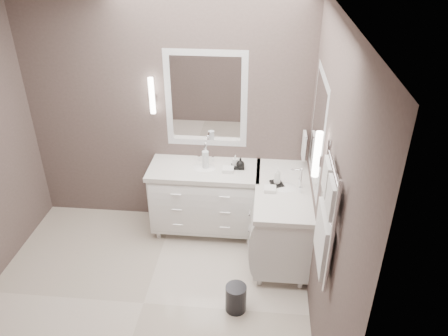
# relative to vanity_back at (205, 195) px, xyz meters

# --- Properties ---
(floor) EXTENTS (3.20, 3.00, 0.01)m
(floor) POSITION_rel_vanity_back_xyz_m (-0.45, -1.23, -0.49)
(floor) COLOR beige
(floor) RESTS_ON ground
(ceiling) EXTENTS (3.20, 3.00, 0.01)m
(ceiling) POSITION_rel_vanity_back_xyz_m (-0.45, -1.23, 2.22)
(ceiling) COLOR white
(ceiling) RESTS_ON wall_back
(wall_back) EXTENTS (3.20, 0.01, 2.70)m
(wall_back) POSITION_rel_vanity_back_xyz_m (-0.45, 0.28, 0.86)
(wall_back) COLOR #564744
(wall_back) RESTS_ON floor
(wall_right) EXTENTS (0.01, 3.00, 2.70)m
(wall_right) POSITION_rel_vanity_back_xyz_m (1.15, -1.23, 0.86)
(wall_right) COLOR #564744
(wall_right) RESTS_ON floor
(vanity_back) EXTENTS (1.24, 0.59, 0.97)m
(vanity_back) POSITION_rel_vanity_back_xyz_m (0.00, 0.00, 0.00)
(vanity_back) COLOR white
(vanity_back) RESTS_ON floor
(vanity_right) EXTENTS (0.59, 1.24, 0.97)m
(vanity_right) POSITION_rel_vanity_back_xyz_m (0.88, -0.33, 0.00)
(vanity_right) COLOR white
(vanity_right) RESTS_ON floor
(mirror_back) EXTENTS (0.90, 0.02, 1.10)m
(mirror_back) POSITION_rel_vanity_back_xyz_m (-0.00, 0.26, 1.06)
(mirror_back) COLOR white
(mirror_back) RESTS_ON wall_back
(mirror_right) EXTENTS (0.02, 0.90, 1.10)m
(mirror_right) POSITION_rel_vanity_back_xyz_m (1.14, -0.43, 1.06)
(mirror_right) COLOR white
(mirror_right) RESTS_ON wall_right
(sconce_back) EXTENTS (0.06, 0.06, 0.40)m
(sconce_back) POSITION_rel_vanity_back_xyz_m (-0.58, 0.20, 1.11)
(sconce_back) COLOR white
(sconce_back) RESTS_ON wall_back
(sconce_right) EXTENTS (0.06, 0.06, 0.40)m
(sconce_right) POSITION_rel_vanity_back_xyz_m (1.08, -1.01, 1.11)
(sconce_right) COLOR white
(sconce_right) RESTS_ON wall_right
(towel_bar_corner) EXTENTS (0.03, 0.22, 0.30)m
(towel_bar_corner) POSITION_rel_vanity_back_xyz_m (1.09, 0.13, 0.63)
(towel_bar_corner) COLOR white
(towel_bar_corner) RESTS_ON wall_right
(towel_ladder) EXTENTS (0.06, 0.58, 0.90)m
(towel_ladder) POSITION_rel_vanity_back_xyz_m (1.10, -1.63, 0.91)
(towel_ladder) COLOR white
(towel_ladder) RESTS_ON wall_right
(waste_bin) EXTENTS (0.21, 0.21, 0.28)m
(waste_bin) POSITION_rel_vanity_back_xyz_m (0.45, -1.21, -0.35)
(waste_bin) COLOR black
(waste_bin) RESTS_ON floor
(amenity_tray_back) EXTENTS (0.15, 0.12, 0.02)m
(amenity_tray_back) POSITION_rel_vanity_back_xyz_m (0.37, 0.04, 0.38)
(amenity_tray_back) COLOR black
(amenity_tray_back) RESTS_ON vanity_back
(amenity_tray_right) EXTENTS (0.16, 0.18, 0.02)m
(amenity_tray_right) POSITION_rel_vanity_back_xyz_m (0.80, -0.29, 0.38)
(amenity_tray_right) COLOR black
(amenity_tray_right) RESTS_ON vanity_right
(water_bottle) EXTENTS (0.09, 0.09, 0.21)m
(water_bottle) POSITION_rel_vanity_back_xyz_m (0.02, -0.01, 0.47)
(water_bottle) COLOR silver
(water_bottle) RESTS_ON vanity_back
(soap_bottle_a) EXTENTS (0.06, 0.06, 0.12)m
(soap_bottle_a) POSITION_rel_vanity_back_xyz_m (0.34, 0.06, 0.45)
(soap_bottle_a) COLOR white
(soap_bottle_a) RESTS_ON amenity_tray_back
(soap_bottle_b) EXTENTS (0.12, 0.12, 0.12)m
(soap_bottle_b) POSITION_rel_vanity_back_xyz_m (0.40, 0.01, 0.44)
(soap_bottle_b) COLOR black
(soap_bottle_b) RESTS_ON amenity_tray_back
(soap_bottle_c) EXTENTS (0.07, 0.07, 0.18)m
(soap_bottle_c) POSITION_rel_vanity_back_xyz_m (0.80, -0.29, 0.48)
(soap_bottle_c) COLOR white
(soap_bottle_c) RESTS_ON amenity_tray_right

